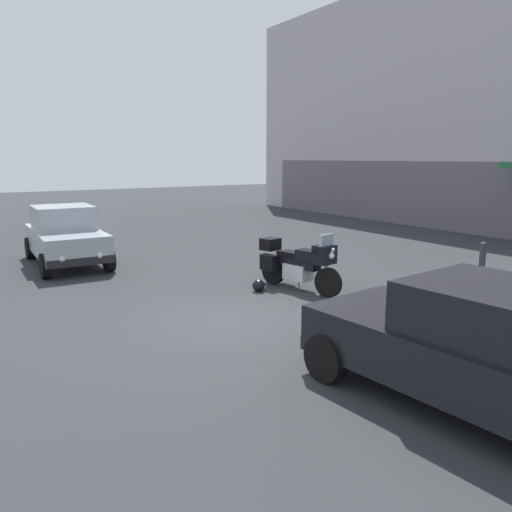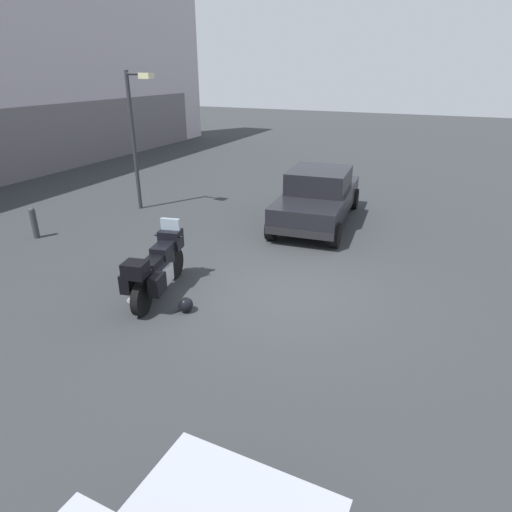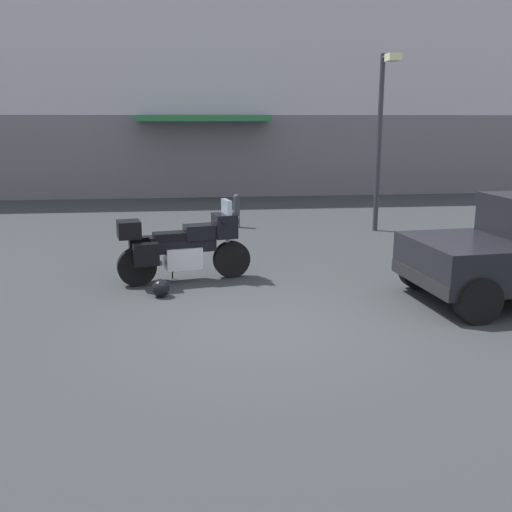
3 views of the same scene
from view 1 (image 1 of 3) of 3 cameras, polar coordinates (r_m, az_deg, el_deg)
The scene contains 6 objects.
ground_plane at distance 9.25m, azimuth -2.64°, elevation -7.40°, with size 80.00×80.00×0.00m, color #2D3033.
motorcycle at distance 11.22m, azimuth 4.85°, elevation -0.81°, with size 2.24×0.99×1.36m.
helmet at distance 11.13m, azimuth 0.29°, elevation -3.41°, with size 0.28×0.28×0.28m, color black.
car_hatchback_near at distance 14.81m, azimuth -21.03°, elevation 2.15°, with size 3.91×1.88×1.64m.
car_sedan_far at distance 6.36m, azimuth 25.67°, elevation -9.90°, with size 4.69×2.28×1.56m.
bollard_curbside at distance 14.00m, azimuth 24.57°, elevation -0.10°, with size 0.16×0.16×0.84m.
Camera 1 is at (7.61, -4.36, 2.95)m, focal length 34.84 mm.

